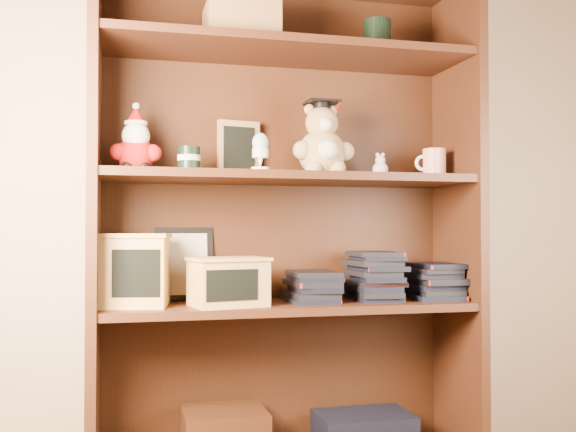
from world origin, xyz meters
name	(u,v)px	position (x,y,z in m)	size (l,w,h in m)	color
bookcase	(283,229)	(0.09, 1.36, 0.78)	(1.20, 0.35, 1.60)	#3F2012
shelf_lower	(288,306)	(0.09, 1.30, 0.54)	(1.14, 0.33, 0.02)	#3F2012
shelf_upper	(288,179)	(0.09, 1.30, 0.94)	(1.14, 0.33, 0.02)	#3F2012
santa_plush	(136,145)	(-0.37, 1.30, 1.03)	(0.15, 0.11, 0.21)	#A50F0F
teachers_tin	(189,159)	(-0.22, 1.30, 0.99)	(0.07, 0.07, 0.08)	black
chalkboard_plaque	(239,150)	(-0.05, 1.42, 1.04)	(0.14, 0.09, 0.18)	#9E7547
egg_cup	(260,151)	(-0.01, 1.23, 1.01)	(0.06, 0.06, 0.12)	white
grad_teddy_bear	(322,146)	(0.20, 1.30, 1.04)	(0.20, 0.17, 0.24)	tan
pink_figurine	(380,167)	(0.40, 1.31, 0.98)	(0.05, 0.05, 0.08)	beige
teacher_mug	(434,163)	(0.59, 1.30, 1.00)	(0.11, 0.08, 0.10)	silver
certificate_frame	(184,264)	(-0.22, 1.44, 0.67)	(0.19, 0.05, 0.23)	black
treats_box	(135,269)	(-0.37, 1.30, 0.66)	(0.23, 0.23, 0.21)	#D7AC58
pencils_box	(228,281)	(-0.11, 1.24, 0.62)	(0.25, 0.20, 0.15)	#D7AC58
book_stack_left	(313,286)	(0.17, 1.30, 0.60)	(0.14, 0.20, 0.10)	black
book_stack_mid	(375,275)	(0.38, 1.30, 0.63)	(0.14, 0.20, 0.16)	black
book_stack_right	(433,282)	(0.59, 1.30, 0.61)	(0.14, 0.20, 0.11)	black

